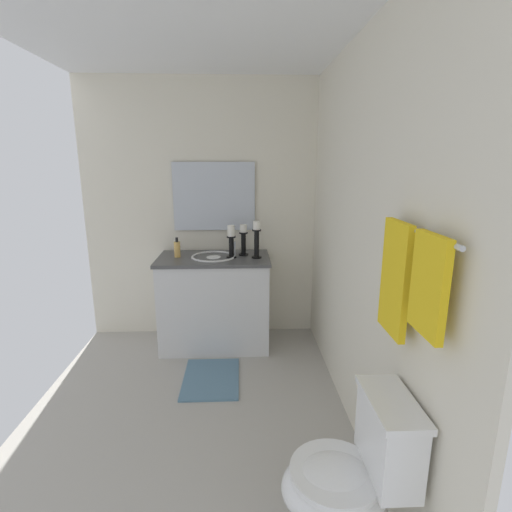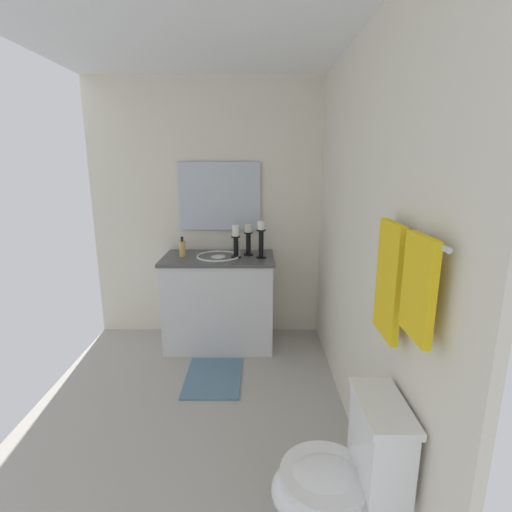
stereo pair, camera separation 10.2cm
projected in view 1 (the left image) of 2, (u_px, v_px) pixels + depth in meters
floor at (188, 418)px, 2.64m from camera, size 2.81×2.22×0.02m
wall_back at (360, 239)px, 2.39m from camera, size 2.81×0.04×2.45m
wall_left at (202, 212)px, 3.72m from camera, size 0.04×2.22×2.45m
ceiling at (169, 14)px, 2.06m from camera, size 2.81×2.22×0.02m
vanity_cabinet at (215, 301)px, 3.59m from camera, size 0.58×1.02×0.86m
sink_basin at (214, 261)px, 3.50m from camera, size 0.40×0.40×0.24m
mirror at (214, 197)px, 3.64m from camera, size 0.02×0.77×0.64m
candle_holder_tall at (257, 238)px, 3.42m from camera, size 0.09×0.09×0.33m
candle_holder_short at (243, 239)px, 3.53m from camera, size 0.09×0.09×0.28m
candle_holder_mid at (231, 241)px, 3.43m from camera, size 0.09×0.09×0.29m
soap_bottle at (177, 249)px, 3.47m from camera, size 0.06×0.06×0.18m
toilet at (350, 479)px, 1.66m from camera, size 0.39×0.54×0.75m
towel_bar at (420, 232)px, 1.47m from camera, size 0.59×0.02×0.02m
towel_near_vanity at (395, 279)px, 1.66m from camera, size 0.25×0.03×0.50m
towel_center at (429, 285)px, 1.36m from camera, size 0.22×0.03×0.37m
bath_mat at (211, 378)px, 3.09m from camera, size 0.60×0.44×0.02m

